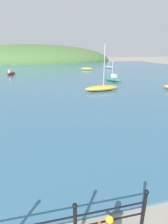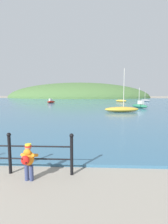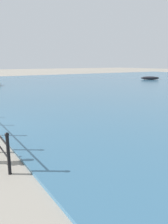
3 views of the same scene
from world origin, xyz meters
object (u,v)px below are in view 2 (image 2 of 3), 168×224
object	(u,v)px
boat_mid_harbor	(145,100)
boat_white_sailboat	(140,105)
boat_twin_mast	(121,101)
child_in_coat	(28,159)
boat_red_dinghy	(51,102)
boat_green_fishing	(122,109)

from	to	relation	value
boat_mid_harbor	boat_white_sailboat	size ratio (longest dim) A/B	0.83
boat_mid_harbor	boat_twin_mast	bearing A→B (deg)	-158.55
boat_twin_mast	boat_white_sailboat	bearing A→B (deg)	-89.09
child_in_coat	boat_twin_mast	bearing A→B (deg)	77.12
boat_red_dinghy	boat_mid_harbor	bearing A→B (deg)	18.55
boat_red_dinghy	boat_twin_mast	world-z (taller)	boat_red_dinghy
boat_twin_mast	boat_mid_harbor	bearing A→B (deg)	21.45
boat_mid_harbor	boat_white_sailboat	distance (m)	18.42
child_in_coat	boat_green_fishing	size ratio (longest dim) A/B	0.20
boat_twin_mast	boat_white_sailboat	xyz separation A→B (m)	(0.24, -14.98, 0.08)
boat_mid_harbor	boat_red_dinghy	bearing A→B (deg)	-161.45
child_in_coat	boat_white_sailboat	world-z (taller)	boat_white_sailboat
child_in_coat	boat_twin_mast	distance (m)	36.85
boat_green_fishing	boat_mid_harbor	bearing A→B (deg)	67.53
child_in_coat	boat_red_dinghy	size ratio (longest dim) A/B	0.43
boat_green_fishing	boat_mid_harbor	xyz separation A→B (m)	(9.40, 22.74, -0.04)
child_in_coat	boat_red_dinghy	world-z (taller)	boat_red_dinghy
boat_green_fishing	boat_twin_mast	bearing A→B (deg)	81.06
boat_mid_harbor	boat_red_dinghy	size ratio (longest dim) A/B	1.03
child_in_coat	boat_white_sailboat	distance (m)	22.58
child_in_coat	boat_red_dinghy	distance (m)	31.97
child_in_coat	boat_mid_harbor	distance (m)	40.99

